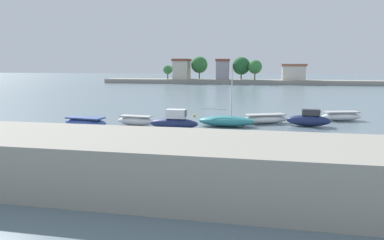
% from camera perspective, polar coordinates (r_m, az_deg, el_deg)
% --- Properties ---
extents(ground_plane, '(400.00, 400.00, 0.00)m').
position_cam_1_polar(ground_plane, '(22.63, -0.48, -6.19)').
color(ground_plane, slate).
extents(seawall_embankment, '(98.37, 5.79, 2.56)m').
position_cam_1_polar(seawall_embankment, '(16.61, -4.77, -7.31)').
color(seawall_embankment, '#9E998C').
rests_on(seawall_embankment, ground).
extents(moored_boat_0, '(5.05, 2.82, 1.17)m').
position_cam_1_polar(moored_boat_0, '(31.51, -26.22, -1.71)').
color(moored_boat_0, '#C63833').
rests_on(moored_boat_0, ground).
extents(moored_boat_1, '(4.69, 2.27, 0.92)m').
position_cam_1_polar(moored_boat_1, '(35.25, -17.00, -0.32)').
color(moored_boat_1, '#3856A8').
rests_on(moored_boat_1, ground).
extents(moored_boat_2, '(4.03, 1.57, 0.97)m').
position_cam_1_polar(moored_boat_2, '(34.80, -9.12, -0.11)').
color(moored_boat_2, white).
rests_on(moored_boat_2, ground).
extents(moored_boat_3, '(4.59, 1.46, 1.85)m').
position_cam_1_polar(moored_boat_3, '(32.50, -2.89, -0.27)').
color(moored_boat_3, navy).
rests_on(moored_boat_3, ground).
extents(moored_boat_4, '(5.43, 2.23, 5.80)m').
position_cam_1_polar(moored_boat_4, '(34.02, 5.61, -0.16)').
color(moored_boat_4, teal).
rests_on(moored_boat_4, ground).
extents(moored_boat_5, '(5.23, 3.34, 0.96)m').
position_cam_1_polar(moored_boat_5, '(36.34, 11.88, 0.19)').
color(moored_boat_5, white).
rests_on(moored_boat_5, ground).
extents(moored_boat_6, '(4.20, 1.56, 1.66)m').
position_cam_1_polar(moored_boat_6, '(35.77, 18.54, 0.04)').
color(moored_boat_6, navy).
rests_on(moored_boat_6, ground).
extents(moored_boat_7, '(4.59, 2.62, 1.00)m').
position_cam_1_polar(moored_boat_7, '(40.63, 23.22, 0.59)').
color(moored_boat_7, white).
rests_on(moored_boat_7, ground).
extents(mooring_buoy_0, '(0.27, 0.27, 0.27)m').
position_cam_1_polar(mooring_buoy_0, '(40.24, 0.40, 0.76)').
color(mooring_buoy_0, yellow).
rests_on(mooring_buoy_0, ground).
extents(distant_shoreline, '(90.50, 8.01, 8.41)m').
position_cam_1_polar(distant_shoreline, '(109.67, 6.73, 7.31)').
color(distant_shoreline, gray).
rests_on(distant_shoreline, ground).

